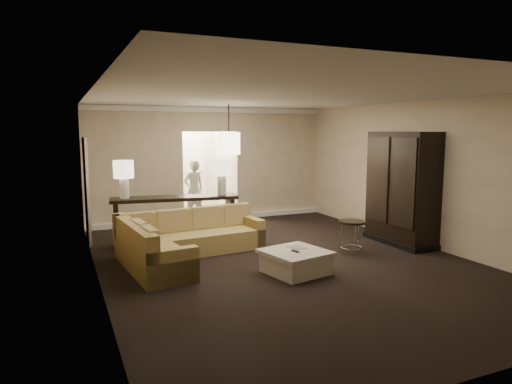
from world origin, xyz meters
name	(u,v)px	position (x,y,z in m)	size (l,w,h in m)	color
ground	(284,262)	(0.00, 0.00, 0.00)	(8.00, 8.00, 0.00)	black
wall_back	(211,164)	(0.00, 4.00, 1.40)	(6.00, 0.04, 2.80)	beige
wall_front	(494,226)	(0.00, -4.00, 1.40)	(6.00, 0.04, 2.80)	beige
wall_left	(96,190)	(-3.00, 0.00, 1.40)	(0.04, 8.00, 2.80)	beige
wall_right	(423,174)	(3.00, 0.00, 1.40)	(0.04, 8.00, 2.80)	beige
ceiling	(286,95)	(0.00, 0.00, 2.80)	(6.00, 8.00, 0.02)	white
crown_molding	(211,110)	(0.00, 3.95, 2.73)	(6.00, 0.10, 0.12)	white
baseboard	(212,218)	(0.00, 3.95, 0.06)	(6.00, 0.10, 0.12)	white
side_door	(87,190)	(-2.97, 2.80, 1.05)	(0.05, 0.90, 2.10)	white
foyer	(196,165)	(0.00, 5.34, 1.30)	(1.44, 2.02, 2.80)	silver
sectional_sofa	(182,241)	(-1.57, 0.87, 0.32)	(2.72, 2.28, 0.79)	brown
coffee_table	(295,262)	(-0.13, -0.63, 0.19)	(1.08, 1.08, 0.38)	silver
console_table	(175,216)	(-1.40, 2.00, 0.56)	(2.50, 0.86, 0.95)	black
armoire	(402,191)	(2.69, 0.22, 1.06)	(0.66, 1.53, 2.21)	black
drink_table	(352,230)	(1.37, -0.01, 0.43)	(0.48, 0.48, 0.60)	black
table_lamp_left	(124,173)	(-2.34, 2.12, 1.43)	(0.38, 0.38, 0.72)	silver
table_lamp_right	(222,171)	(-0.46, 1.88, 1.43)	(0.38, 0.38, 0.72)	silver
pendant_light	(229,143)	(0.00, 2.70, 1.95)	(0.38, 0.38, 1.09)	black
person	(194,186)	(-0.36, 4.30, 0.83)	(0.60, 0.40, 1.66)	beige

